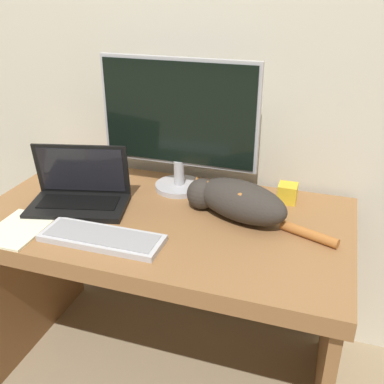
% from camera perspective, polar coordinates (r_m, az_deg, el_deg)
% --- Properties ---
extents(wall_back, '(6.40, 0.06, 2.60)m').
position_cam_1_polar(wall_back, '(1.80, 0.98, 20.04)').
color(wall_back, beige).
rests_on(wall_back, ground_plane).
extents(desk, '(1.31, 0.72, 0.72)m').
position_cam_1_polar(desk, '(1.67, -3.59, -7.77)').
color(desk, olive).
rests_on(desk, ground_plane).
extents(monitor, '(0.61, 0.19, 0.51)m').
position_cam_1_polar(monitor, '(1.69, -1.73, 8.93)').
color(monitor, '#B2B2B7').
rests_on(monitor, desk).
extents(laptop, '(0.39, 0.28, 0.22)m').
position_cam_1_polar(laptop, '(1.69, -14.11, -0.30)').
color(laptop, black).
rests_on(laptop, desk).
extents(external_keyboard, '(0.40, 0.14, 0.02)m').
position_cam_1_polar(external_keyboard, '(1.46, -11.36, -5.73)').
color(external_keyboard, '#BCBCC1').
rests_on(external_keyboard, desk).
extents(cat, '(0.54, 0.27, 0.14)m').
position_cam_1_polar(cat, '(1.55, 5.72, -0.96)').
color(cat, '#332D28').
rests_on(cat, desk).
extents(paper_notepad, '(0.17, 0.24, 0.01)m').
position_cam_1_polar(paper_notepad, '(1.61, -21.17, -4.40)').
color(paper_notepad, '#F4EFC6').
rests_on(paper_notepad, desk).
extents(small_toy, '(0.07, 0.07, 0.07)m').
position_cam_1_polar(small_toy, '(1.71, 12.03, -0.14)').
color(small_toy, gold).
rests_on(small_toy, desk).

